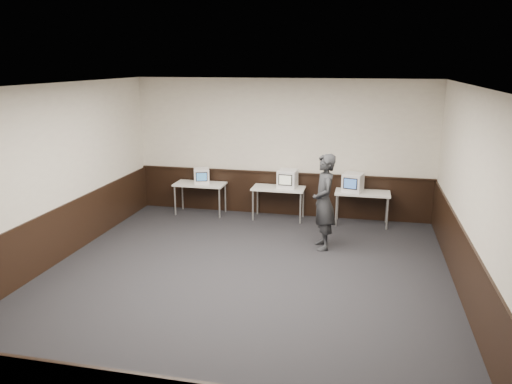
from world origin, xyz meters
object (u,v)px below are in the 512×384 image
desk_right (362,195)px  emac_center (288,179)px  desk_left (200,186)px  emac_left (202,176)px  desk_center (278,190)px  person (324,202)px  emac_right (353,182)px

desk_right → emac_center: size_ratio=2.50×
desk_left → emac_left: (0.04, 0.03, 0.25)m
desk_center → person: bearing=-54.6°
desk_center → emac_center: bearing=7.9°
desk_left → emac_right: 3.59m
desk_left → emac_left: size_ratio=2.52×
desk_right → emac_left: size_ratio=2.52×
desk_right → emac_center: 1.72m
desk_left → emac_right: emac_right is taller
desk_center → emac_left: (-1.86, 0.03, 0.25)m
desk_right → emac_left: (-3.76, 0.03, 0.25)m
desk_center → emac_left: size_ratio=2.52×
desk_left → emac_center: (2.10, 0.03, 0.28)m
person → emac_center: bearing=-166.4°
emac_center → person: (0.98, -1.69, -0.02)m
desk_center → person: size_ratio=0.64×
emac_left → emac_right: bearing=-19.6°
desk_right → emac_left: bearing=179.6°
desk_center → person: 2.06m
desk_right → emac_left: 3.77m
emac_left → person: size_ratio=0.25×
emac_left → emac_center: size_ratio=0.99×
emac_right → person: person is taller
desk_left → desk_center: bearing=0.0°
desk_center → desk_right: bearing=0.0°
emac_center → person: bearing=-55.5°
desk_right → desk_left: bearing=180.0°
emac_left → person: bearing=-48.2°
desk_left → desk_right: size_ratio=1.00×
desk_center → emac_center: (0.20, 0.03, 0.28)m
desk_left → person: bearing=-28.4°
desk_left → desk_center: same height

